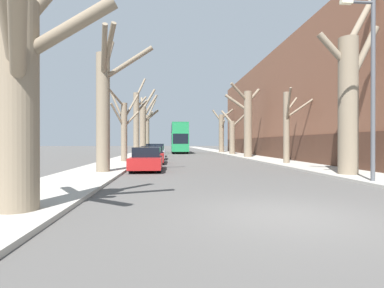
{
  "coord_description": "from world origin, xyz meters",
  "views": [
    {
      "loc": [
        -2.6,
        -6.38,
        1.61
      ],
      "look_at": [
        0.77,
        35.47,
        1.44
      ],
      "focal_mm": 28.0,
      "sensor_mm": 36.0,
      "label": 1
    }
  ],
  "objects": [
    {
      "name": "ground_plane",
      "position": [
        0.0,
        0.0,
        0.0
      ],
      "size": [
        300.0,
        300.0,
        0.0
      ],
      "primitive_type": "plane",
      "color": "#4C4947"
    },
    {
      "name": "sidewalk_left",
      "position": [
        -6.49,
        50.0,
        0.06
      ],
      "size": [
        3.15,
        120.0,
        0.12
      ],
      "primitive_type": "cube",
      "color": "#A39E93",
      "rests_on": "ground"
    },
    {
      "name": "sidewalk_right",
      "position": [
        6.49,
        50.0,
        0.06
      ],
      "size": [
        3.15,
        120.0,
        0.12
      ],
      "primitive_type": "cube",
      "color": "#A39E93",
      "rests_on": "ground"
    },
    {
      "name": "building_facade_right",
      "position": [
        13.05,
        26.64,
        5.49
      ],
      "size": [
        10.08,
        39.62,
        11.0
      ],
      "color": "brown",
      "rests_on": "ground"
    },
    {
      "name": "street_tree_left_0",
      "position": [
        -5.85,
        0.44,
        2.78
      ],
      "size": [
        3.9,
        3.13,
        5.99
      ],
      "color": "#7A6B56",
      "rests_on": "ground"
    },
    {
      "name": "street_tree_left_1",
      "position": [
        -5.86,
        9.37,
        3.65
      ],
      "size": [
        2.99,
        3.83,
        7.37
      ],
      "color": "#7A6B56",
      "rests_on": "ground"
    },
    {
      "name": "street_tree_left_2",
      "position": [
        -6.17,
        18.19,
        2.88
      ],
      "size": [
        2.37,
        3.26,
        5.94
      ],
      "color": "#7A6B56",
      "rests_on": "ground"
    },
    {
      "name": "street_tree_left_3",
      "position": [
        -6.01,
        26.85,
        3.88
      ],
      "size": [
        1.47,
        1.84,
        8.97
      ],
      "color": "#7A6B56",
      "rests_on": "ground"
    },
    {
      "name": "street_tree_left_4",
      "position": [
        -5.9,
        35.05,
        3.95
      ],
      "size": [
        2.64,
        2.29,
        9.22
      ],
      "color": "#7A6B56",
      "rests_on": "ground"
    },
    {
      "name": "street_tree_left_5",
      "position": [
        -5.97,
        43.42,
        3.51
      ],
      "size": [
        2.38,
        3.68,
        8.92
      ],
      "color": "#7A6B56",
      "rests_on": "ground"
    },
    {
      "name": "street_tree_right_0",
      "position": [
        6.05,
        7.3,
        3.93
      ],
      "size": [
        3.62,
        2.42,
        9.07
      ],
      "color": "#7A6B56",
      "rests_on": "ground"
    },
    {
      "name": "street_tree_right_1",
      "position": [
        6.22,
        15.14,
        2.92
      ],
      "size": [
        2.37,
        2.97,
        5.46
      ],
      "color": "#7A6B56",
      "rests_on": "ground"
    },
    {
      "name": "street_tree_right_2",
      "position": [
        5.82,
        24.89,
        3.88
      ],
      "size": [
        3.84,
        1.46,
        7.91
      ],
      "color": "#7A6B56",
      "rests_on": "ground"
    },
    {
      "name": "street_tree_right_3",
      "position": [
        6.06,
        33.41,
        2.69
      ],
      "size": [
        3.34,
        2.7,
        6.11
      ],
      "color": "#7A6B56",
      "rests_on": "ground"
    },
    {
      "name": "street_tree_right_4",
      "position": [
        6.1,
        41.77,
        3.39
      ],
      "size": [
        3.38,
        1.86,
        7.11
      ],
      "color": "#7A6B56",
      "rests_on": "ground"
    },
    {
      "name": "double_decker_bus",
      "position": [
        -0.84,
        40.74,
        2.59
      ],
      "size": [
        2.45,
        10.56,
        4.58
      ],
      "color": "#1E7F47",
      "rests_on": "ground"
    },
    {
      "name": "parked_car_0",
      "position": [
        -3.83,
        11.24,
        0.64
      ],
      "size": [
        1.74,
        4.41,
        1.35
      ],
      "color": "maroon",
      "rests_on": "ground"
    },
    {
      "name": "parked_car_1",
      "position": [
        -3.83,
        17.28,
        0.65
      ],
      "size": [
        1.84,
        4.56,
        1.36
      ],
      "color": "maroon",
      "rests_on": "ground"
    },
    {
      "name": "parked_car_2",
      "position": [
        -3.83,
        22.72,
        0.71
      ],
      "size": [
        1.86,
        3.95,
        1.52
      ],
      "color": "#9EA3AD",
      "rests_on": "ground"
    },
    {
      "name": "parked_car_3",
      "position": [
        -3.83,
        28.68,
        0.65
      ],
      "size": [
        1.7,
        4.51,
        1.36
      ],
      "color": "silver",
      "rests_on": "ground"
    },
    {
      "name": "lamp_post",
      "position": [
        5.28,
        4.69,
        4.06
      ],
      "size": [
        1.4,
        0.2,
        7.22
      ],
      "color": "#4C4F54",
      "rests_on": "ground"
    }
  ]
}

